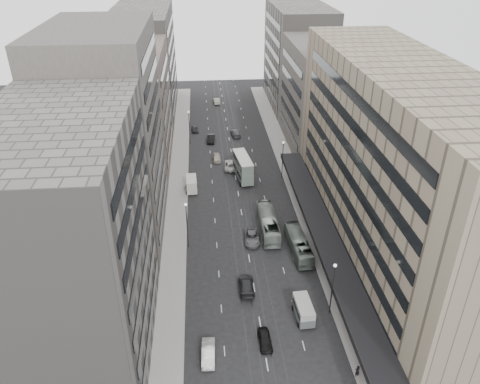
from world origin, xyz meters
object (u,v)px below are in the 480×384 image
object	(u,v)px
sedan_2	(252,237)
sedan_1	(208,353)
vw_microbus	(303,310)
sedan_0	(265,340)
pedestrian	(357,371)
panel_van	(192,184)
double_decker	(243,167)
bus_far	(268,223)
bus_near	(298,244)

from	to	relation	value
sedan_2	sedan_1	bearing A→B (deg)	-104.86
vw_microbus	sedan_0	distance (m)	7.05
vw_microbus	pedestrian	distance (m)	10.91
vw_microbus	panel_van	bearing A→B (deg)	109.66
double_decker	sedan_2	bearing A→B (deg)	-98.96
bus_far	panel_van	world-z (taller)	bus_far
bus_far	bus_near	bearing A→B (deg)	122.58
double_decker	pedestrian	world-z (taller)	double_decker
sedan_0	sedan_2	bearing A→B (deg)	86.65
panel_van	sedan_2	xyz separation A→B (m)	(10.15, -18.28, -0.84)
bus_far	sedan_2	world-z (taller)	bus_far
sedan_2	pedestrian	world-z (taller)	pedestrian
bus_far	pedestrian	xyz separation A→B (m)	(6.17, -31.05, -0.63)
sedan_1	sedan_0	bearing A→B (deg)	14.70
bus_near	pedestrian	distance (m)	24.75
double_decker	pedestrian	bearing A→B (deg)	-87.91
sedan_0	pedestrian	bearing A→B (deg)	-32.05
bus_far	sedan_1	world-z (taller)	bus_far
bus_near	vw_microbus	bearing A→B (deg)	78.47
bus_far	panel_van	size ratio (longest dim) A/B	2.54
sedan_1	pedestrian	world-z (taller)	pedestrian
sedan_1	bus_far	bearing A→B (deg)	69.69
vw_microbus	sedan_2	bearing A→B (deg)	102.34
sedan_1	sedan_2	size ratio (longest dim) A/B	0.86
bus_near	sedan_0	distance (m)	20.32
bus_near	vw_microbus	world-z (taller)	bus_near
sedan_0	sedan_2	xyz separation A→B (m)	(0.78, 22.37, 0.06)
bus_far	sedan_0	world-z (taller)	bus_far
bus_near	sedan_2	xyz separation A→B (m)	(-7.13, 3.68, -0.74)
panel_van	sedan_0	xyz separation A→B (m)	(9.36, -40.65, -0.90)
vw_microbus	panel_van	world-z (taller)	panel_van
panel_van	sedan_1	size ratio (longest dim) A/B	1.02
panel_van	bus_near	bearing A→B (deg)	-54.16
pedestrian	bus_far	bearing A→B (deg)	-95.19
sedan_0	sedan_1	size ratio (longest dim) A/B	0.87
bus_far	double_decker	size ratio (longest dim) A/B	1.25
vw_microbus	sedan_1	world-z (taller)	vw_microbus
bus_near	panel_van	xyz separation A→B (m)	(-17.28, 21.96, 0.10)
bus_near	pedestrian	bearing A→B (deg)	91.92
vw_microbus	panel_van	distance (m)	39.59
sedan_2	pedestrian	bearing A→B (deg)	-68.41
bus_far	double_decker	xyz separation A→B (m)	(-2.53, 20.10, 1.05)
vw_microbus	sedan_2	distance (m)	18.99
vw_microbus	sedan_1	xyz separation A→B (m)	(-12.89, -5.64, -0.70)
bus_near	vw_microbus	xyz separation A→B (m)	(-2.20, -14.64, -0.03)
double_decker	panel_van	world-z (taller)	double_decker
vw_microbus	bus_far	bearing A→B (deg)	92.29
panel_van	sedan_2	bearing A→B (deg)	-63.33
sedan_0	panel_van	bearing A→B (deg)	101.63
bus_far	sedan_2	bearing A→B (deg)	41.59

